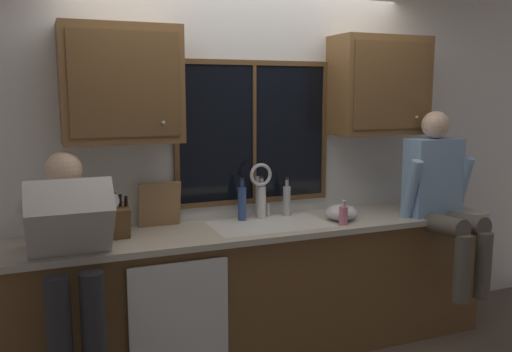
% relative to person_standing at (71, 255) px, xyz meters
% --- Properties ---
extents(back_wall, '(5.79, 0.12, 2.55)m').
position_rel_person_standing_xyz_m(back_wall, '(1.23, 0.64, 0.34)').
color(back_wall, silver).
rests_on(back_wall, floor).
extents(window_glass, '(1.10, 0.02, 0.95)m').
position_rel_person_standing_xyz_m(window_glass, '(1.31, 0.57, 0.59)').
color(window_glass, black).
extents(window_frame_top, '(1.17, 0.02, 0.04)m').
position_rel_person_standing_xyz_m(window_frame_top, '(1.31, 0.56, 1.09)').
color(window_frame_top, brown).
extents(window_frame_bottom, '(1.17, 0.02, 0.04)m').
position_rel_person_standing_xyz_m(window_frame_bottom, '(1.31, 0.56, 0.10)').
color(window_frame_bottom, brown).
extents(window_frame_left, '(0.04, 0.02, 0.95)m').
position_rel_person_standing_xyz_m(window_frame_left, '(0.74, 0.56, 0.59)').
color(window_frame_left, brown).
extents(window_frame_right, '(0.03, 0.02, 0.95)m').
position_rel_person_standing_xyz_m(window_frame_right, '(1.87, 0.56, 0.59)').
color(window_frame_right, brown).
extents(window_mullion_center, '(0.02, 0.02, 0.95)m').
position_rel_person_standing_xyz_m(window_mullion_center, '(1.31, 0.56, 0.59)').
color(window_mullion_center, brown).
extents(lower_cabinet_run, '(3.39, 0.58, 0.88)m').
position_rel_person_standing_xyz_m(lower_cabinet_run, '(1.23, 0.29, -0.49)').
color(lower_cabinet_run, brown).
rests_on(lower_cabinet_run, floor).
extents(countertop, '(3.45, 0.62, 0.04)m').
position_rel_person_standing_xyz_m(countertop, '(1.23, 0.27, -0.03)').
color(countertop, beige).
rests_on(countertop, lower_cabinet_run).
extents(dishwasher_front, '(0.60, 0.02, 0.74)m').
position_rel_person_standing_xyz_m(dishwasher_front, '(0.59, -0.03, -0.47)').
color(dishwasher_front, white).
extents(upper_cabinet_left, '(0.72, 0.36, 0.72)m').
position_rel_person_standing_xyz_m(upper_cabinet_left, '(0.36, 0.41, 0.93)').
color(upper_cabinet_left, brown).
extents(upper_cabinet_right, '(0.72, 0.36, 0.72)m').
position_rel_person_standing_xyz_m(upper_cabinet_right, '(2.25, 0.41, 0.93)').
color(upper_cabinet_right, brown).
extents(sink, '(0.80, 0.46, 0.21)m').
position_rel_person_standing_xyz_m(sink, '(1.31, 0.28, -0.11)').
color(sink, white).
rests_on(sink, lower_cabinet_run).
extents(faucet, '(0.18, 0.09, 0.40)m').
position_rel_person_standing_xyz_m(faucet, '(1.31, 0.46, 0.24)').
color(faucet, silver).
rests_on(faucet, countertop).
extents(person_standing, '(0.53, 0.72, 1.47)m').
position_rel_person_standing_xyz_m(person_standing, '(0.00, 0.00, 0.00)').
color(person_standing, '#262628').
rests_on(person_standing, floor).
extents(person_sitting_on_counter, '(0.54, 0.59, 1.26)m').
position_rel_person_standing_xyz_m(person_sitting_on_counter, '(2.53, 0.01, 0.17)').
color(person_sitting_on_counter, '#595147').
rests_on(person_sitting_on_counter, countertop).
extents(knife_block, '(0.12, 0.18, 0.32)m').
position_rel_person_standing_xyz_m(knife_block, '(0.31, 0.29, 0.10)').
color(knife_block, brown).
rests_on(knife_block, countertop).
extents(cutting_board, '(0.28, 0.08, 0.31)m').
position_rel_person_standing_xyz_m(cutting_board, '(0.60, 0.49, 0.14)').
color(cutting_board, '#997047').
rests_on(cutting_board, countertop).
extents(mixing_bowl, '(0.23, 0.23, 0.11)m').
position_rel_person_standing_xyz_m(mixing_bowl, '(1.83, 0.21, 0.04)').
color(mixing_bowl, silver).
rests_on(mixing_bowl, countertop).
extents(soap_dispenser, '(0.06, 0.07, 0.17)m').
position_rel_person_standing_xyz_m(soap_dispenser, '(1.77, 0.08, 0.06)').
color(soap_dispenser, pink).
rests_on(soap_dispenser, countertop).
extents(bottle_green_glass, '(0.06, 0.06, 0.28)m').
position_rel_person_standing_xyz_m(bottle_green_glass, '(1.52, 0.47, 0.11)').
color(bottle_green_glass, '#B7B7BC').
rests_on(bottle_green_glass, countertop).
extents(bottle_tall_clear, '(0.06, 0.06, 0.31)m').
position_rel_person_standing_xyz_m(bottle_tall_clear, '(1.32, 0.46, 0.12)').
color(bottle_tall_clear, silver).
rests_on(bottle_tall_clear, countertop).
extents(bottle_amber_small, '(0.06, 0.06, 0.30)m').
position_rel_person_standing_xyz_m(bottle_amber_small, '(1.17, 0.46, 0.11)').
color(bottle_amber_small, '#334C8C').
rests_on(bottle_amber_small, countertop).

